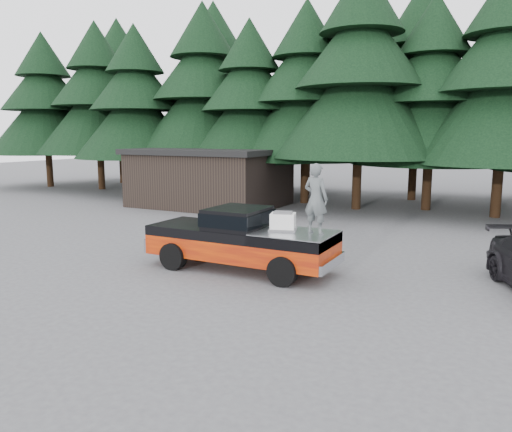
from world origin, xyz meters
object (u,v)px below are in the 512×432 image
at_px(utility_building, 210,177).
at_px(air_compressor, 283,222).
at_px(man_on_bed, 316,199).
at_px(pickup_truck, 241,248).

bearing_deg(utility_building, air_compressor, -49.07).
bearing_deg(man_on_bed, air_compressor, 8.30).
xyz_separation_m(air_compressor, utility_building, (-9.80, 11.30, 0.09)).
bearing_deg(pickup_truck, man_on_bed, 3.04).
relative_size(pickup_truck, utility_building, 0.71).
distance_m(pickup_truck, utility_building, 14.26).
height_order(pickup_truck, utility_building, utility_building).
distance_m(man_on_bed, utility_building, 15.67).
bearing_deg(pickup_truck, utility_building, 126.47).
height_order(man_on_bed, utility_building, man_on_bed).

